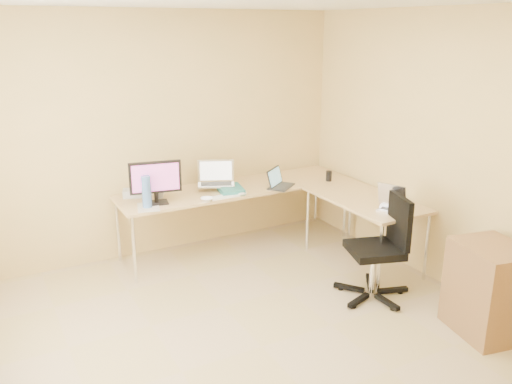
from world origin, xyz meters
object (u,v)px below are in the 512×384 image
desk_return (363,231)px  laptop_center (216,174)px  keyboard (222,197)px  laptop_return (397,198)px  mug (160,193)px  cabinet (488,292)px  desk_fan (147,181)px  monitor (156,183)px  water_bottle (147,192)px  office_chair (374,247)px  desk_main (238,218)px  laptop_black (281,178)px

desk_return → laptop_center: laptop_center is taller
keyboard → laptop_return: 1.74m
mug → cabinet: bearing=-53.6°
desk_fan → laptop_return: desk_fan is taller
monitor → water_bottle: size_ratio=1.59×
laptop_return → office_chair: (-0.41, -0.19, -0.35)m
desk_main → keyboard: (-0.32, -0.28, 0.37)m
desk_fan → office_chair: bearing=-56.3°
keyboard → mug: size_ratio=3.37×
desk_return → laptop_return: bearing=-87.2°
desk_return → keyboard: 1.52m
desk_main → laptop_black: size_ratio=8.00×
desk_return → mug: bearing=151.2°
laptop_black → laptop_return: bearing=-101.0°
water_bottle → office_chair: (1.67, -1.41, -0.39)m
laptop_center → office_chair: 1.87m
mug → water_bottle: (-0.21, -0.23, 0.11)m
laptop_center → water_bottle: 0.86m
office_chair → cabinet: office_chair is taller
water_bottle → desk_fan: bearing=71.4°
desk_return → mug: (-1.86, 1.02, 0.42)m
desk_main → laptop_return: size_ratio=7.59×
desk_return → keyboard: keyboard is taller
laptop_black → desk_fan: 1.44m
keyboard → cabinet: size_ratio=0.45×
monitor → laptop_return: bearing=-22.3°
laptop_black → desk_main: bearing=112.3°
laptop_return → desk_return: bearing=-20.8°
monitor → cabinet: 3.16m
laptop_black → keyboard: (-0.73, -0.04, -0.10)m
mug → desk_fan: (-0.07, 0.18, 0.09)m
mug → keyboard: bearing=-27.8°
laptop_black → mug: (-1.30, 0.26, -0.05)m
monitor → laptop_black: size_ratio=1.54×
desk_main → laptop_center: size_ratio=6.78×
desk_main → office_chair: size_ratio=2.71×
laptop_black → laptop_return: laptop_return is taller
laptop_center → laptop_black: 0.72m
desk_main → keyboard: 0.56m
office_chair → cabinet: size_ratio=1.21×
monitor → laptop_black: 1.39m
laptop_black → cabinet: size_ratio=0.41×
keyboard → cabinet: cabinet is taller
laptop_black → laptop_return: (0.58, -1.18, 0.01)m
laptop_center → laptop_return: bearing=-25.0°
monitor → laptop_center: monitor is taller
keyboard → laptop_return: laptop_return is taller
desk_main → desk_fan: (-0.95, 0.20, 0.51)m
desk_return → desk_main: bearing=134.3°
mug → monitor: bearing=-118.9°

